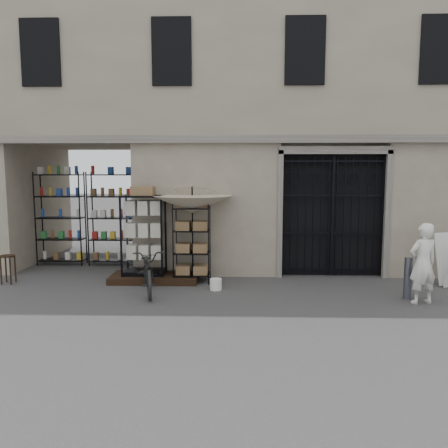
{
  "coord_description": "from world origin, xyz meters",
  "views": [
    {
      "loc": [
        -0.53,
        -8.23,
        2.52
      ],
      "look_at": [
        -0.8,
        1.4,
        1.35
      ],
      "focal_mm": 35.0,
      "sensor_mm": 36.0,
      "label": 1
    }
  ],
  "objects_px": {
    "bicycle": "(149,292)",
    "shopkeeper": "(421,303)",
    "steel_bollard": "(408,278)",
    "market_umbrella": "(192,199)",
    "white_bucket": "(216,284)",
    "display_cabinet": "(144,239)",
    "wire_rack": "(192,243)",
    "wooden_stool": "(8,269)"
  },
  "relations": [
    {
      "from": "wire_rack",
      "to": "bicycle",
      "type": "height_order",
      "value": "wire_rack"
    },
    {
      "from": "display_cabinet",
      "to": "shopkeeper",
      "type": "relative_size",
      "value": 1.27
    },
    {
      "from": "wire_rack",
      "to": "wooden_stool",
      "type": "relative_size",
      "value": 2.81
    },
    {
      "from": "market_umbrella",
      "to": "wooden_stool",
      "type": "height_order",
      "value": "market_umbrella"
    },
    {
      "from": "display_cabinet",
      "to": "wire_rack",
      "type": "distance_m",
      "value": 1.11
    },
    {
      "from": "display_cabinet",
      "to": "wooden_stool",
      "type": "bearing_deg",
      "value": 178.67
    },
    {
      "from": "market_umbrella",
      "to": "bicycle",
      "type": "height_order",
      "value": "market_umbrella"
    },
    {
      "from": "wire_rack",
      "to": "shopkeeper",
      "type": "xyz_separation_m",
      "value": [
        4.56,
        -1.55,
        -0.88
      ]
    },
    {
      "from": "bicycle",
      "to": "shopkeeper",
      "type": "bearing_deg",
      "value": -21.32
    },
    {
      "from": "bicycle",
      "to": "shopkeeper",
      "type": "height_order",
      "value": "bicycle"
    },
    {
      "from": "market_umbrella",
      "to": "white_bucket",
      "type": "bearing_deg",
      "value": -54.81
    },
    {
      "from": "wooden_stool",
      "to": "display_cabinet",
      "type": "bearing_deg",
      "value": 6.35
    },
    {
      "from": "display_cabinet",
      "to": "bicycle",
      "type": "xyz_separation_m",
      "value": [
        0.28,
        -0.97,
        -0.97
      ]
    },
    {
      "from": "wire_rack",
      "to": "shopkeeper",
      "type": "relative_size",
      "value": 1.16
    },
    {
      "from": "wire_rack",
      "to": "display_cabinet",
      "type": "bearing_deg",
      "value": 171.09
    },
    {
      "from": "display_cabinet",
      "to": "market_umbrella",
      "type": "height_order",
      "value": "market_umbrella"
    },
    {
      "from": "bicycle",
      "to": "shopkeeper",
      "type": "xyz_separation_m",
      "value": [
        5.38,
        -0.61,
        0.0
      ]
    },
    {
      "from": "market_umbrella",
      "to": "white_bucket",
      "type": "height_order",
      "value": "market_umbrella"
    },
    {
      "from": "bicycle",
      "to": "steel_bollard",
      "type": "relative_size",
      "value": 2.18
    },
    {
      "from": "wire_rack",
      "to": "white_bucket",
      "type": "relative_size",
      "value": 7.21
    },
    {
      "from": "wooden_stool",
      "to": "steel_bollard",
      "type": "relative_size",
      "value": 0.77
    },
    {
      "from": "steel_bollard",
      "to": "bicycle",
      "type": "bearing_deg",
      "value": 176.51
    },
    {
      "from": "bicycle",
      "to": "steel_bollard",
      "type": "height_order",
      "value": "bicycle"
    },
    {
      "from": "market_umbrella",
      "to": "white_bucket",
      "type": "xyz_separation_m",
      "value": [
        0.57,
        -0.81,
        -1.76
      ]
    },
    {
      "from": "market_umbrella",
      "to": "steel_bollard",
      "type": "xyz_separation_m",
      "value": [
        4.4,
        -1.36,
        -1.46
      ]
    },
    {
      "from": "market_umbrella",
      "to": "wooden_stool",
      "type": "distance_m",
      "value": 4.43
    },
    {
      "from": "wooden_stool",
      "to": "bicycle",
      "type": "bearing_deg",
      "value": -10.9
    },
    {
      "from": "market_umbrella",
      "to": "wooden_stool",
      "type": "relative_size",
      "value": 4.07
    },
    {
      "from": "white_bucket",
      "to": "wooden_stool",
      "type": "xyz_separation_m",
      "value": [
        -4.7,
        0.41,
        0.22
      ]
    },
    {
      "from": "wooden_stool",
      "to": "white_bucket",
      "type": "bearing_deg",
      "value": -4.95
    },
    {
      "from": "display_cabinet",
      "to": "white_bucket",
      "type": "xyz_separation_m",
      "value": [
        1.68,
        -0.74,
        -0.85
      ]
    },
    {
      "from": "wooden_stool",
      "to": "shopkeeper",
      "type": "distance_m",
      "value": 8.78
    },
    {
      "from": "wire_rack",
      "to": "steel_bollard",
      "type": "bearing_deg",
      "value": -23.16
    },
    {
      "from": "wire_rack",
      "to": "shopkeeper",
      "type": "height_order",
      "value": "wire_rack"
    },
    {
      "from": "steel_bollard",
      "to": "shopkeeper",
      "type": "distance_m",
      "value": 0.53
    },
    {
      "from": "display_cabinet",
      "to": "steel_bollard",
      "type": "relative_size",
      "value": 2.39
    },
    {
      "from": "wire_rack",
      "to": "market_umbrella",
      "type": "xyz_separation_m",
      "value": [
        0.0,
        0.1,
        1.0
      ]
    },
    {
      "from": "market_umbrella",
      "to": "steel_bollard",
      "type": "height_order",
      "value": "market_umbrella"
    },
    {
      "from": "bicycle",
      "to": "steel_bollard",
      "type": "distance_m",
      "value": 5.26
    },
    {
      "from": "display_cabinet",
      "to": "shopkeeper",
      "type": "bearing_deg",
      "value": -23.33
    },
    {
      "from": "bicycle",
      "to": "display_cabinet",
      "type": "bearing_deg",
      "value": 91.37
    },
    {
      "from": "shopkeeper",
      "to": "market_umbrella",
      "type": "bearing_deg",
      "value": -34.74
    }
  ]
}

